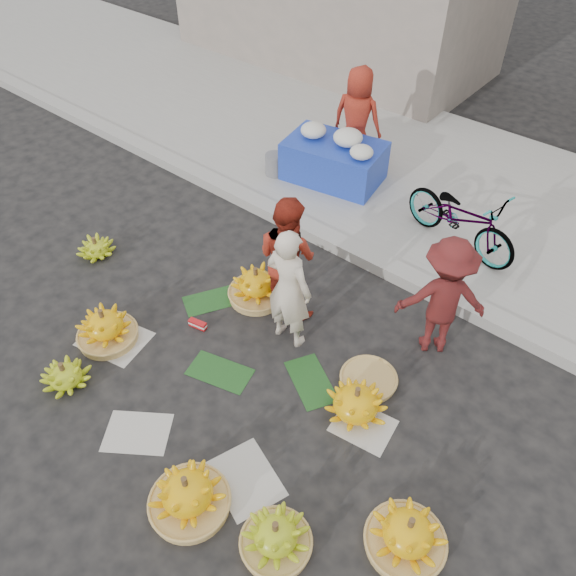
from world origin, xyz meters
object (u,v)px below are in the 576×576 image
Objects in this scene: banana_bunch_0 at (105,327)px; vendor_cream at (289,289)px; banana_bunch_4 at (407,534)px; bicycle at (461,217)px; flower_table at (334,159)px.

banana_bunch_0 is 0.44× the size of vendor_cream.
banana_bunch_4 is 0.49× the size of vendor_cream.
banana_bunch_0 is at bearing 161.61° from bicycle.
vendor_cream reaches higher than bicycle.
banana_bunch_0 is 3.62m from banana_bunch_4.
flower_table reaches higher than banana_bunch_4.
bicycle reaches higher than banana_bunch_0.
vendor_cream is at bearing 176.12° from bicycle.
vendor_cream reaches higher than flower_table.
flower_table is (-3.50, 3.86, 0.26)m from banana_bunch_4.
vendor_cream is (1.49, 1.26, 0.54)m from banana_bunch_0.
banana_bunch_4 reaches higher than banana_bunch_0.
banana_bunch_0 is 2.03m from vendor_cream.
vendor_cream is at bearing -73.13° from flower_table.
bicycle is (2.21, 3.71, 0.35)m from banana_bunch_0.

